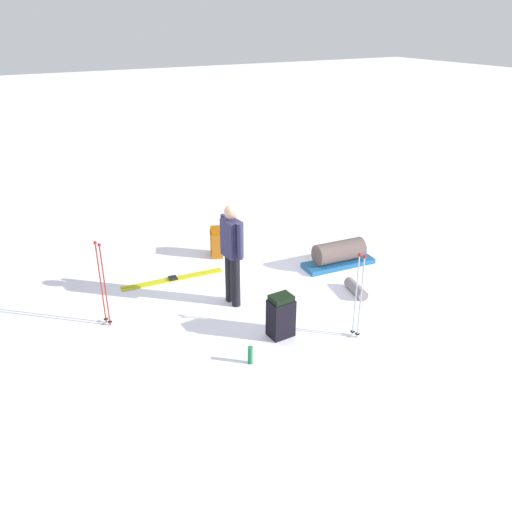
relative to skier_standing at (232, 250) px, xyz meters
name	(u,v)px	position (x,y,z in m)	size (l,w,h in m)	color
ground_plane	(256,293)	(0.10, -0.48, -0.95)	(80.00, 80.00, 0.00)	white
skier_standing	(232,250)	(0.00, 0.00, 0.00)	(0.57, 0.25, 1.70)	black
ski_pair_near	(173,279)	(1.25, 0.58, -0.94)	(0.31, 1.85, 0.05)	#AEAC17
backpack_large_dark	(216,242)	(1.81, -0.55, -0.67)	(0.40, 0.33, 0.58)	#934E10
backpack_bright	(281,316)	(-1.19, -0.19, -0.63)	(0.29, 0.36, 0.67)	black
ski_poles_planted_near	(102,280)	(0.35, 1.97, -0.20)	(0.18, 0.10, 1.37)	maroon
ski_poles_planted_far	(359,292)	(-1.75, -1.13, -0.21)	(0.15, 0.09, 1.33)	#AEB0C5
gear_sled	(339,254)	(0.30, -2.37, -0.73)	(0.55, 1.41, 0.49)	#1B5488
sleeping_mat_rolled	(356,289)	(-0.73, -1.97, -0.86)	(0.18, 0.18, 0.55)	slate
thermos_bottle	(250,355)	(-1.58, 0.53, -0.82)	(0.07, 0.07, 0.26)	#196C3A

